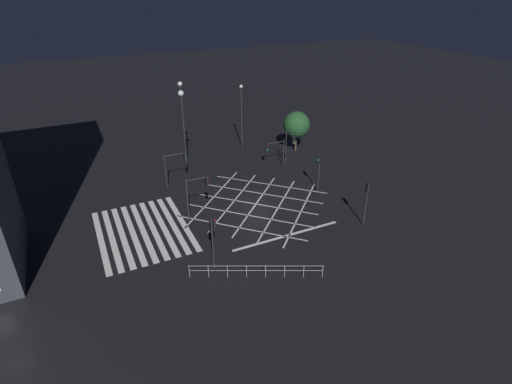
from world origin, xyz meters
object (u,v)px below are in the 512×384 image
traffic_light_median_south (198,189)px  traffic_light_ne_main (367,195)px  traffic_light_median_north (319,164)px  street_lamp_west (241,107)px  street_lamp_far (182,107)px  traffic_light_nw_main (290,143)px  traffic_light_sw_cross (177,162)px  traffic_light_se_cross (213,232)px  street_tree_near (297,125)px  traffic_light_se_main (212,235)px  traffic_light_nw_cross (274,149)px  street_lamp_east (182,111)px

traffic_light_median_south → traffic_light_ne_main: bearing=-29.3°
traffic_light_median_north → street_lamp_west: size_ratio=0.54×
street_lamp_far → traffic_light_median_north: bearing=36.9°
street_lamp_far → street_lamp_west: bearing=102.4°
traffic_light_nw_main → street_lamp_far: street_lamp_far is taller
traffic_light_median_north → street_lamp_far: 17.42m
traffic_light_sw_cross → street_lamp_far: street_lamp_far is taller
traffic_light_nw_main → street_lamp_west: street_lamp_west is taller
traffic_light_se_cross → traffic_light_ne_main: (0.42, 14.31, 0.09)m
street_tree_near → traffic_light_nw_main: bearing=-38.5°
traffic_light_median_south → traffic_light_ne_main: 15.12m
traffic_light_median_south → street_lamp_far: 14.34m
traffic_light_se_main → traffic_light_median_north: (-7.25, 14.40, 0.14)m
traffic_light_median_south → street_tree_near: street_tree_near is taller
traffic_light_median_north → traffic_light_nw_cross: 7.60m
traffic_light_nw_cross → traffic_light_ne_main: bearing=95.3°
traffic_light_nw_cross → traffic_light_median_north: bearing=99.3°
traffic_light_median_north → street_lamp_far: bearing=-53.1°
traffic_light_median_north → traffic_light_se_main: bearing=26.7°
street_lamp_west → street_tree_near: 7.50m
traffic_light_ne_main → street_lamp_west: street_lamp_west is taller
traffic_light_median_south → traffic_light_ne_main: traffic_light_median_south is taller
traffic_light_nw_cross → street_lamp_east: bearing=-18.7°
traffic_light_se_cross → street_lamp_far: (-20.51, 3.95, 3.97)m
traffic_light_median_south → street_lamp_far: bearing=78.2°
traffic_light_se_main → traffic_light_median_north: bearing=-63.3°
traffic_light_nw_main → street_lamp_east: bearing=-109.3°
street_lamp_east → street_tree_near: (-0.35, 14.92, -3.79)m
street_tree_near → traffic_light_median_south: bearing=-57.0°
traffic_light_se_cross → traffic_light_nw_cross: bearing=48.0°
traffic_light_ne_main → traffic_light_median_north: size_ratio=0.97×
traffic_light_se_main → street_tree_near: size_ratio=0.81×
traffic_light_median_south → street_lamp_east: street_lamp_east is taller
traffic_light_nw_main → traffic_light_se_main: bearing=-46.8°
street_lamp_west → traffic_light_nw_main: bearing=15.3°
traffic_light_se_main → traffic_light_nw_cross: 19.76m
traffic_light_nw_main → traffic_light_median_north: (6.75, -0.49, 0.04)m
traffic_light_sw_cross → street_lamp_west: 13.61m
traffic_light_median_north → street_lamp_west: street_lamp_west is taller
traffic_light_ne_main → traffic_light_median_north: traffic_light_median_north is taller
traffic_light_sw_cross → street_lamp_east: bearing=56.9°
traffic_light_median_south → street_tree_near: size_ratio=0.83×
street_lamp_west → traffic_light_se_cross: bearing=-28.8°
street_lamp_east → street_tree_near: 15.39m
street_tree_near → traffic_light_se_cross: bearing=-45.1°
traffic_light_sw_cross → traffic_light_nw_cross: 11.65m
traffic_light_se_main → traffic_light_ne_main: 14.56m
traffic_light_se_main → street_lamp_east: 18.83m
traffic_light_median_north → traffic_light_sw_cross: (-7.84, -12.86, -0.40)m
traffic_light_se_cross → traffic_light_nw_cross: size_ratio=1.27×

